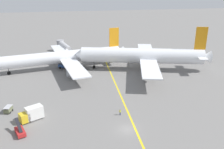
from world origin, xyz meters
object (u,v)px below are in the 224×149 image
(airliner_being_pushed, at_px, (143,56))
(pushback_tug, at_px, (65,65))
(gse_baggage_cart_near_cluster, at_px, (8,109))
(airliner_at_gate_left, at_px, (62,57))
(gse_belt_loader_portside, at_px, (20,131))
(ground_crew_marshaller_foreground, at_px, (120,112))
(jet_bridge, at_px, (63,46))
(gse_catering_truck_tall, at_px, (32,114))

(airliner_being_pushed, xyz_separation_m, pushback_tug, (-30.59, 9.26, -4.62))
(gse_baggage_cart_near_cluster, bearing_deg, airliner_being_pushed, 28.41)
(airliner_at_gate_left, distance_m, gse_belt_loader_portside, 47.85)
(pushback_tug, xyz_separation_m, gse_belt_loader_portside, (-12.20, -46.45, -0.42))
(airliner_being_pushed, bearing_deg, ground_crew_marshaller_foreground, -118.29)
(airliner_being_pushed, height_order, gse_baggage_cart_near_cluster, airliner_being_pushed)
(gse_baggage_cart_near_cluster, distance_m, jet_bridge, 61.17)
(gse_baggage_cart_near_cluster, height_order, gse_catering_truck_tall, gse_catering_truck_tall)
(ground_crew_marshaller_foreground, bearing_deg, gse_catering_truck_tall, 173.38)
(airliner_at_gate_left, distance_m, pushback_tug, 3.64)
(airliner_at_gate_left, bearing_deg, gse_catering_truck_tall, -102.61)
(gse_catering_truck_tall, bearing_deg, airliner_at_gate_left, 77.39)
(gse_catering_truck_tall, bearing_deg, gse_belt_loader_portside, -109.36)
(pushback_tug, distance_m, ground_crew_marshaller_foreground, 44.72)
(airliner_being_pushed, bearing_deg, jet_bridge, 132.54)
(jet_bridge, bearing_deg, gse_belt_loader_portside, -99.98)
(airliner_being_pushed, bearing_deg, pushback_tug, 163.16)
(ground_crew_marshaller_foreground, bearing_deg, pushback_tug, 106.18)
(gse_catering_truck_tall, distance_m, jet_bridge, 65.07)
(airliner_at_gate_left, relative_size, airliner_being_pushed, 1.06)
(airliner_at_gate_left, bearing_deg, gse_baggage_cart_near_cluster, -114.22)
(gse_catering_truck_tall, xyz_separation_m, gse_belt_loader_portside, (-2.15, -6.11, -0.93))
(ground_crew_marshaller_foreground, distance_m, jet_bridge, 68.03)
(gse_baggage_cart_near_cluster, height_order, ground_crew_marshaller_foreground, gse_baggage_cart_near_cluster)
(airliner_at_gate_left, distance_m, airliner_being_pushed, 32.96)
(airliner_being_pushed, height_order, gse_belt_loader_portside, airliner_being_pushed)
(gse_baggage_cart_near_cluster, xyz_separation_m, jet_bridge, (16.85, 58.72, 3.10))
(gse_belt_loader_portside, bearing_deg, airliner_being_pushed, 40.99)
(gse_baggage_cart_near_cluster, bearing_deg, ground_crew_marshaller_foreground, -15.57)
(jet_bridge, bearing_deg, ground_crew_marshaller_foreground, -79.58)
(gse_belt_loader_portside, height_order, jet_bridge, jet_bridge)
(airliner_at_gate_left, xyz_separation_m, jet_bridge, (1.22, 23.97, -0.78))
(pushback_tug, bearing_deg, gse_baggage_cart_near_cluster, -115.59)
(airliner_being_pushed, distance_m, ground_crew_marshaller_foreground, 38.58)
(gse_baggage_cart_near_cluster, height_order, jet_bridge, jet_bridge)
(gse_baggage_cart_near_cluster, relative_size, ground_crew_marshaller_foreground, 1.85)
(gse_catering_truck_tall, bearing_deg, gse_baggage_cart_near_cluster, 140.30)
(pushback_tug, relative_size, gse_catering_truck_tall, 1.47)
(jet_bridge, bearing_deg, gse_catering_truck_tall, -99.05)
(airliner_being_pushed, distance_m, pushback_tug, 32.29)
(airliner_at_gate_left, relative_size, gse_belt_loader_portside, 11.17)
(airliner_being_pushed, height_order, pushback_tug, airliner_being_pushed)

